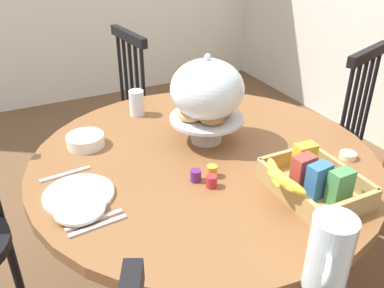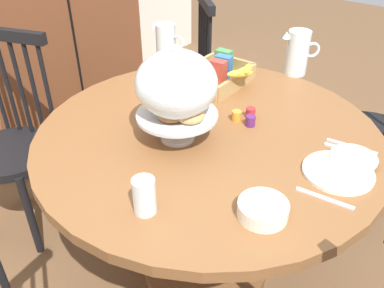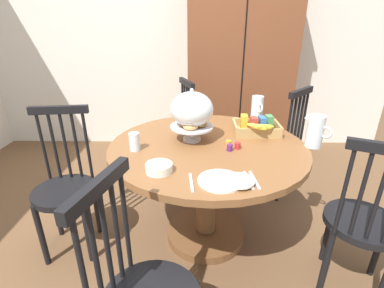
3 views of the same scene
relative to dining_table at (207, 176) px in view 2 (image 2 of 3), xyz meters
name	(u,v)px [view 2 (image 2 of 3)]	position (x,y,z in m)	size (l,w,h in m)	color
ground_plane	(189,285)	(-0.12, 0.00, -0.54)	(10.00, 10.00, 0.00)	brown
dining_table	(207,176)	(0.00, 0.00, 0.00)	(1.25, 1.25, 0.74)	brown
windsor_chair_near_window	(15,150)	(-0.29, 0.88, -0.08)	(0.43, 0.43, 0.97)	black
windsor_chair_far_side	(376,137)	(0.83, -0.42, -0.08)	(0.44, 0.44, 0.97)	black
windsor_chair_host_seat	(181,89)	(0.66, 0.65, -0.08)	(0.47, 0.47, 0.97)	black
pastry_stand_with_dome	(177,88)	(-0.10, 0.06, 0.40)	(0.28, 0.28, 0.34)	silver
orange_juice_pitcher	(297,55)	(0.66, -0.03, 0.29)	(0.14, 0.15, 0.20)	silver
milk_pitcher	(166,44)	(0.42, 0.55, 0.29)	(0.09, 0.18, 0.18)	silver
cereal_basket	(219,74)	(0.35, 0.19, 0.25)	(0.32, 0.30, 0.12)	tan
china_plate_large	(338,172)	(0.04, -0.46, 0.21)	(0.22, 0.22, 0.01)	white
china_plate_small	(354,158)	(0.13, -0.48, 0.22)	(0.15, 0.15, 0.01)	white
cereal_bowl	(263,210)	(-0.26, -0.37, 0.23)	(0.14, 0.14, 0.04)	white
drinking_glass	(144,196)	(-0.44, -0.10, 0.26)	(0.06, 0.06, 0.11)	silver
butter_dish	(157,75)	(0.24, 0.46, 0.21)	(0.06, 0.06, 0.02)	beige
jam_jar_strawberry	(251,113)	(0.18, -0.07, 0.22)	(0.04, 0.04, 0.04)	#B7282D
jam_jar_apricot	(236,116)	(0.13, -0.04, 0.22)	(0.04, 0.04, 0.04)	orange
jam_jar_grape	(250,121)	(0.13, -0.10, 0.22)	(0.04, 0.04, 0.04)	#5B2366
table_knife	(349,151)	(0.18, -0.45, 0.21)	(0.17, 0.01, 0.01)	silver
dinner_fork	(352,147)	(0.21, -0.45, 0.21)	(0.17, 0.01, 0.01)	silver
soup_spoon	(324,198)	(-0.10, -0.48, 0.21)	(0.17, 0.01, 0.01)	silver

